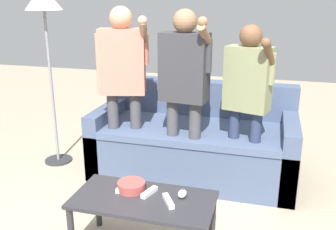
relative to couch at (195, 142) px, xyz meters
name	(u,v)px	position (x,y,z in m)	size (l,w,h in m)	color
couch	(195,142)	(0.00, 0.00, 0.00)	(1.89, 0.92, 0.85)	#475675
coffee_table	(143,206)	(-0.07, -1.31, 0.05)	(0.93, 0.46, 0.41)	#2D2D33
snack_bowl	(131,186)	(-0.19, -1.23, 0.14)	(0.19, 0.19, 0.06)	#B24C47
game_remote_nunchuk	(182,194)	(0.17, -1.23, 0.13)	(0.06, 0.09, 0.05)	white
floor_lamp	(44,11)	(-1.43, -0.16, 1.23)	(0.35, 0.35, 1.77)	#2D2D33
player_left	(123,75)	(-0.61, -0.30, 0.70)	(0.51, 0.32, 1.59)	#47474C
player_center	(184,81)	(-0.03, -0.37, 0.69)	(0.46, 0.36, 1.58)	#47474C
player_right	(247,92)	(0.49, -0.30, 0.62)	(0.41, 0.41, 1.46)	#2D3856
game_remote_wand_near	(149,192)	(-0.05, -1.25, 0.12)	(0.08, 0.15, 0.03)	white
game_remote_wand_far	(122,187)	(-0.26, -1.23, 0.12)	(0.04, 0.15, 0.03)	white
game_remote_wand_spare	(168,201)	(0.10, -1.32, 0.12)	(0.12, 0.16, 0.03)	white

